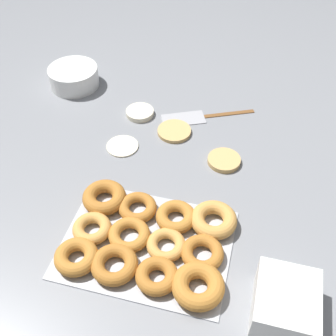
{
  "coord_description": "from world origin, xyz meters",
  "views": [
    {
      "loc": [
        0.19,
        -0.78,
        0.78
      ],
      "look_at": [
        0.0,
        -0.08,
        0.04
      ],
      "focal_mm": 45.0,
      "sensor_mm": 36.0,
      "label": 1
    }
  ],
  "objects": [
    {
      "name": "pancake_3",
      "position": [
        0.13,
        0.02,
        0.01
      ],
      "size": [
        0.09,
        0.09,
        0.01
      ],
      "primitive_type": "cylinder",
      "color": "tan",
      "rests_on": "ground_plane"
    },
    {
      "name": "pancake_1",
      "position": [
        -0.15,
        0.01,
        0.0
      ],
      "size": [
        0.09,
        0.09,
        0.01
      ],
      "primitive_type": "cylinder",
      "color": "beige",
      "rests_on": "ground_plane"
    },
    {
      "name": "pancake_0",
      "position": [
        -0.14,
        0.15,
        0.01
      ],
      "size": [
        0.08,
        0.08,
        0.02
      ],
      "primitive_type": "cylinder",
      "color": "beige",
      "rests_on": "ground_plane"
    },
    {
      "name": "ground_plane",
      "position": [
        0.0,
        0.0,
        0.0
      ],
      "size": [
        3.0,
        3.0,
        0.0
      ],
      "primitive_type": "plane",
      "color": "gray"
    },
    {
      "name": "spatula",
      "position": [
        0.02,
        0.18,
        0.0
      ],
      "size": [
        0.27,
        0.15,
        0.01
      ],
      "rotation": [
        0.0,
        0.0,
        3.57
      ],
      "color": "brown",
      "rests_on": "ground_plane"
    },
    {
      "name": "pancake_2",
      "position": [
        -0.02,
        0.1,
        0.01
      ],
      "size": [
        0.1,
        0.1,
        0.01
      ],
      "primitive_type": "cylinder",
      "color": "tan",
      "rests_on": "ground_plane"
    },
    {
      "name": "batter_bowl",
      "position": [
        -0.39,
        0.25,
        0.03
      ],
      "size": [
        0.16,
        0.16,
        0.06
      ],
      "color": "white",
      "rests_on": "ground_plane"
    },
    {
      "name": "donut_tray",
      "position": [
        0.01,
        -0.28,
        0.02
      ],
      "size": [
        0.37,
        0.28,
        0.04
      ],
      "color": "#ADAFB5",
      "rests_on": "ground_plane"
    },
    {
      "name": "container_stack",
      "position": [
        0.31,
        -0.37,
        0.04
      ],
      "size": [
        0.12,
        0.13,
        0.08
      ],
      "color": "white",
      "rests_on": "ground_plane"
    }
  ]
}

